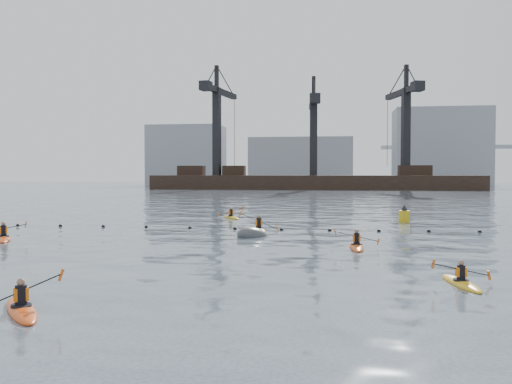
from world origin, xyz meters
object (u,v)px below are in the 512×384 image
at_px(kayaker_2, 4,238).
at_px(kayaker_3, 259,229).
at_px(kayaker_0, 21,308).
at_px(kayaker_1, 461,282).
at_px(nav_buoy, 404,216).
at_px(kayaker_5, 231,217).
at_px(mooring_buoy, 253,237).
at_px(kayaker_4, 357,246).

bearing_deg(kayaker_2, kayaker_3, -6.51).
bearing_deg(kayaker_0, kayaker_2, 85.86).
distance_m(kayaker_2, kayaker_3, 14.45).
xyz_separation_m(kayaker_0, kayaker_1, (12.08, 5.15, -0.01)).
relative_size(kayaker_3, nav_buoy, 2.57).
bearing_deg(kayaker_3, kayaker_5, 96.48).
relative_size(kayaker_0, kayaker_1, 0.98).
relative_size(kayaker_5, mooring_buoy, 1.47).
bearing_deg(kayaker_0, kayaker_1, -15.46).
height_order(kayaker_4, nav_buoy, nav_buoy).
relative_size(kayaker_3, kayaker_5, 1.22).
relative_size(kayaker_4, kayaker_5, 1.06).
bearing_deg(kayaker_4, kayaker_2, -2.45).
relative_size(kayaker_2, kayaker_3, 0.90).
bearing_deg(nav_buoy, kayaker_0, -115.38).
relative_size(kayaker_1, nav_buoy, 2.02).
bearing_deg(kayaker_4, kayaker_3, -50.78).
distance_m(kayaker_0, kayaker_2, 16.95).
bearing_deg(kayaker_1, kayaker_3, 109.98).
distance_m(kayaker_2, kayaker_5, 18.17).
xyz_separation_m(kayaker_3, kayaker_5, (-3.49, 9.25, -0.01)).
height_order(kayaker_0, kayaker_2, kayaker_0).
height_order(kayaker_4, kayaker_5, kayaker_4).
height_order(kayaker_1, kayaker_2, kayaker_2).
height_order(kayaker_3, kayaker_5, kayaker_3).
bearing_deg(nav_buoy, kayaker_4, -105.79).
xyz_separation_m(kayaker_5, nav_buoy, (13.23, -1.58, 0.34)).
relative_size(kayaker_2, kayaker_5, 1.09).
relative_size(kayaker_1, kayaker_3, 0.79).
bearing_deg(kayaker_2, kayaker_4, -33.62).
relative_size(kayaker_0, nav_buoy, 1.97).
height_order(kayaker_1, kayaker_3, kayaker_3).
xyz_separation_m(kayaker_0, nav_buoy, (13.21, 27.85, 0.34)).
height_order(kayaker_2, mooring_buoy, kayaker_2).
height_order(kayaker_2, kayaker_3, kayaker_3).
distance_m(kayaker_2, mooring_buoy, 13.52).
height_order(mooring_buoy, nav_buoy, nav_buoy).
height_order(kayaker_1, nav_buoy, nav_buoy).
relative_size(kayaker_1, mooring_buoy, 1.41).
height_order(kayaker_2, kayaker_4, kayaker_2).
distance_m(kayaker_0, mooring_buoy, 17.69).
xyz_separation_m(kayaker_0, mooring_buoy, (3.51, 17.34, -0.10)).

